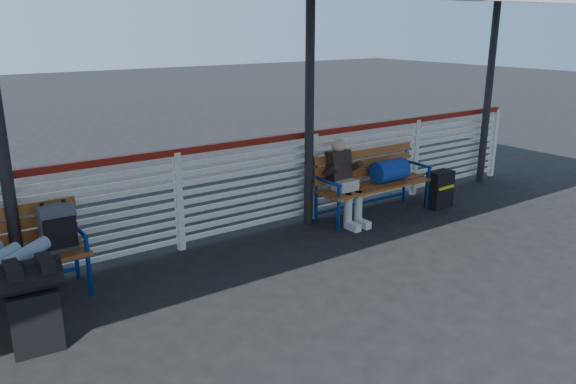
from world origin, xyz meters
TOP-DOWN VIEW (x-y plane):
  - ground at (0.00, 0.00)m, footprint 60.00×60.00m
  - fence at (0.00, 1.90)m, footprint 12.08×0.08m
  - luggage_stack at (-1.90, 0.57)m, footprint 0.51×0.31m
  - bench_left at (-1.90, 1.60)m, footprint 1.80×0.56m
  - bench_right at (2.88, 1.54)m, footprint 1.80×0.56m
  - companion_person at (2.23, 1.52)m, footprint 0.32×0.66m
  - suitcase_side at (3.83, 1.22)m, footprint 0.40×0.26m

SIDE VIEW (x-z plane):
  - ground at x=0.00m, z-range 0.00..0.00m
  - suitcase_side at x=3.83m, z-range 0.00..0.55m
  - luggage_stack at x=-1.90m, z-range 0.04..0.84m
  - bench_right at x=2.88m, z-range 0.12..1.04m
  - bench_left at x=-1.90m, z-range 0.13..1.06m
  - companion_person at x=2.23m, z-range 0.02..1.17m
  - fence at x=0.00m, z-range 0.04..1.28m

